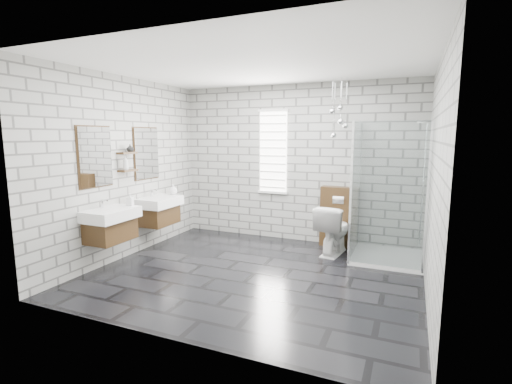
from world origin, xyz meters
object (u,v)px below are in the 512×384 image
Objects in this scene: cistern_panel at (339,217)px; shower_enclosure at (381,228)px; vanity_left at (109,215)px; toilet at (333,229)px; vanity_right at (157,203)px.

cistern_panel is 0.49× the size of shower_enclosure.
toilet is at bearing 34.64° from vanity_left.
shower_enclosure is at bearing 12.11° from vanity_right.
cistern_panel is (2.71, 1.25, -0.26)m from vanity_right.
shower_enclosure is (3.41, 0.73, -0.25)m from vanity_right.
vanity_left and vanity_right have the same top height.
vanity_left is 0.77× the size of shower_enclosure.
vanity_left is at bearing -139.63° from cistern_panel.
shower_enclosure is 0.72m from toilet.
vanity_right is 2.04× the size of toilet.
vanity_right is 2.85m from toilet.
toilet is (-0.70, 0.09, -0.12)m from shower_enclosure.
cistern_panel is (2.71, 2.30, -0.26)m from vanity_left.
vanity_left is 1.57× the size of cistern_panel.
vanity_left is 1.05m from vanity_right.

